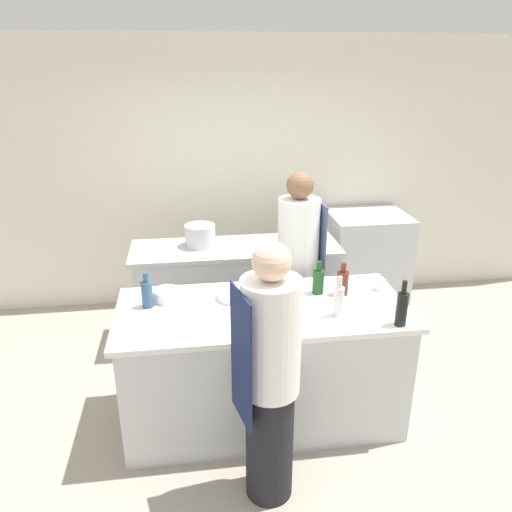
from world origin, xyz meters
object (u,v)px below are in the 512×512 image
at_px(cup, 380,284).
at_px(bottle_water, 318,281).
at_px(chef_at_stove, 298,271).
at_px(bottle_olive_oil, 147,293).
at_px(stockpot, 200,235).
at_px(chef_at_prep_near, 270,379).
at_px(bottle_wine, 402,308).
at_px(bottle_sauce, 287,316).
at_px(bottle_cooking_oil, 339,300).
at_px(oven_range, 365,260).
at_px(bowl_prep_small, 167,295).
at_px(bowl_mixing_large, 235,295).
at_px(bottle_vinegar, 343,282).

bearing_deg(cup, bottle_water, 178.66).
distance_m(chef_at_stove, bottle_olive_oil, 1.38).
relative_size(bottle_water, stockpot, 0.90).
height_order(chef_at_prep_near, stockpot, chef_at_prep_near).
bearing_deg(stockpot, bottle_olive_oil, -109.19).
bearing_deg(chef_at_stove, bottle_wine, 14.21).
distance_m(bottle_wine, bottle_sauce, 0.75).
bearing_deg(bottle_cooking_oil, bottle_olive_oil, 166.73).
xyz_separation_m(bottle_olive_oil, bottle_wine, (1.66, -0.49, 0.02)).
xyz_separation_m(oven_range, bottle_cooking_oil, (-0.91, -1.91, 0.53)).
distance_m(bowl_prep_small, stockpot, 1.13).
bearing_deg(bottle_wine, stockpot, 126.81).
bearing_deg(chef_at_prep_near, bottle_water, -42.53).
bearing_deg(bowl_mixing_large, bowl_prep_small, 175.87).
relative_size(bottle_wine, bowl_prep_small, 1.64).
height_order(chef_at_prep_near, bowl_mixing_large, chef_at_prep_near).
relative_size(bottle_wine, bottle_sauce, 1.30).
relative_size(bottle_olive_oil, bottle_wine, 0.83).
relative_size(chef_at_prep_near, chef_at_stove, 0.98).
xyz_separation_m(oven_range, chef_at_stove, (-0.98, -0.99, 0.35)).
xyz_separation_m(chef_at_stove, bowl_mixing_large, (-0.60, -0.57, 0.09)).
bearing_deg(bottle_cooking_oil, cup, 38.69).
distance_m(chef_at_stove, bowl_mixing_large, 0.83).
xyz_separation_m(chef_at_stove, bottle_sauce, (-0.31, -1.07, 0.16)).
distance_m(bottle_water, bowl_mixing_large, 0.63).
bearing_deg(bowl_mixing_large, oven_range, 44.66).
bearing_deg(bottle_water, stockpot, 126.41).
relative_size(bottle_vinegar, stockpot, 0.89).
xyz_separation_m(chef_at_prep_near, bottle_sauce, (0.18, 0.40, 0.18)).
xyz_separation_m(bottle_cooking_oil, bowl_prep_small, (-1.16, 0.39, -0.07)).
height_order(chef_at_stove, bottle_wine, chef_at_stove).
relative_size(chef_at_stove, stockpot, 6.12).
height_order(oven_range, chef_at_prep_near, chef_at_prep_near).
bearing_deg(bottle_sauce, bottle_wine, -3.37).
distance_m(bottle_wine, stockpot, 2.08).
distance_m(bottle_cooking_oil, bowl_mixing_large, 0.76).
bearing_deg(bottle_water, chef_at_stove, 92.48).
height_order(chef_at_stove, bowl_prep_small, chef_at_stove).
height_order(chef_at_stove, bottle_water, chef_at_stove).
distance_m(chef_at_prep_near, bottle_water, 1.04).
relative_size(bottle_wine, cup, 3.64).
distance_m(bottle_vinegar, bottle_water, 0.18).
bearing_deg(oven_range, bottle_cooking_oil, -115.33).
relative_size(chef_at_stove, bowl_mixing_large, 6.71).
height_order(chef_at_prep_near, bottle_wine, chef_at_prep_near).
bearing_deg(bowl_mixing_large, bottle_wine, -27.37).
relative_size(bottle_cooking_oil, bowl_mixing_large, 1.12).
bearing_deg(bottle_vinegar, bottle_sauce, -138.46).
relative_size(cup, stockpot, 0.31).
height_order(bowl_prep_small, stockpot, stockpot).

